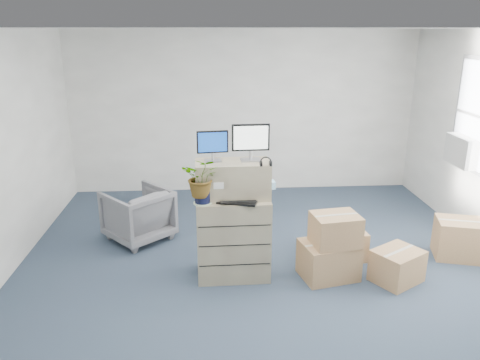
% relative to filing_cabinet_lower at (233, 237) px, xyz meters
% --- Properties ---
extents(ground, '(7.00, 7.00, 0.00)m').
position_rel_filing_cabinet_lower_xyz_m(ground, '(0.36, -0.36, -0.49)').
color(ground, '#212D3C').
rests_on(ground, ground).
extents(wall_back, '(6.00, 0.02, 2.80)m').
position_rel_filing_cabinet_lower_xyz_m(wall_back, '(0.36, 3.15, 0.91)').
color(wall_back, beige).
rests_on(wall_back, ground).
extents(ac_unit, '(0.24, 0.60, 0.40)m').
position_rel_filing_cabinet_lower_xyz_m(ac_unit, '(3.23, 1.04, 0.71)').
color(ac_unit, silver).
rests_on(ac_unit, wall_right).
extents(filing_cabinet_lower, '(0.84, 0.52, 0.97)m').
position_rel_filing_cabinet_lower_xyz_m(filing_cabinet_lower, '(0.00, 0.00, 0.00)').
color(filing_cabinet_lower, gray).
rests_on(filing_cabinet_lower, ground).
extents(filing_cabinet_upper, '(0.84, 0.43, 0.42)m').
position_rel_filing_cabinet_lower_xyz_m(filing_cabinet_upper, '(-0.00, 0.05, 0.69)').
color(filing_cabinet_upper, gray).
rests_on(filing_cabinet_upper, filing_cabinet_lower).
extents(monitor_left, '(0.35, 0.15, 0.35)m').
position_rel_filing_cabinet_lower_xyz_m(monitor_left, '(-0.22, 0.08, 1.10)').
color(monitor_left, '#99999E').
rests_on(monitor_left, filing_cabinet_upper).
extents(monitor_right, '(0.42, 0.17, 0.41)m').
position_rel_filing_cabinet_lower_xyz_m(monitor_right, '(0.20, 0.08, 1.13)').
color(monitor_right, '#99999E').
rests_on(monitor_right, filing_cabinet_upper).
extents(headphones, '(0.13, 0.02, 0.13)m').
position_rel_filing_cabinet_lower_xyz_m(headphones, '(0.35, -0.13, 0.94)').
color(headphones, black).
rests_on(headphones, filing_cabinet_upper).
extents(keyboard, '(0.47, 0.30, 0.02)m').
position_rel_filing_cabinet_lower_xyz_m(keyboard, '(0.04, -0.15, 0.50)').
color(keyboard, black).
rests_on(keyboard, filing_cabinet_lower).
extents(mouse, '(0.08, 0.05, 0.03)m').
position_rel_filing_cabinet_lower_xyz_m(mouse, '(0.37, -0.07, 0.50)').
color(mouse, silver).
rests_on(mouse, filing_cabinet_lower).
extents(water_bottle, '(0.06, 0.06, 0.22)m').
position_rel_filing_cabinet_lower_xyz_m(water_bottle, '(0.07, 0.06, 0.60)').
color(water_bottle, gray).
rests_on(water_bottle, filing_cabinet_lower).
extents(phone_dock, '(0.06, 0.05, 0.13)m').
position_rel_filing_cabinet_lower_xyz_m(phone_dock, '(-0.01, 0.05, 0.53)').
color(phone_dock, silver).
rests_on(phone_dock, filing_cabinet_lower).
extents(external_drive, '(0.22, 0.19, 0.06)m').
position_rel_filing_cabinet_lower_xyz_m(external_drive, '(0.34, 0.14, 0.51)').
color(external_drive, black).
rests_on(external_drive, filing_cabinet_lower).
extents(tissue_box, '(0.25, 0.15, 0.09)m').
position_rel_filing_cabinet_lower_xyz_m(tissue_box, '(0.38, 0.14, 0.59)').
color(tissue_box, '#44A7E9').
rests_on(tissue_box, external_drive).
extents(potted_plant, '(0.50, 0.53, 0.43)m').
position_rel_filing_cabinet_lower_xyz_m(potted_plant, '(-0.34, -0.15, 0.73)').
color(potted_plant, '#AEC59E').
rests_on(potted_plant, filing_cabinet_lower).
extents(office_chair, '(1.05, 1.05, 0.79)m').
position_rel_filing_cabinet_lower_xyz_m(office_chair, '(-1.25, 1.09, -0.09)').
color(office_chair, slate).
rests_on(office_chair, ground).
extents(cardboard_boxes, '(2.60, 1.27, 0.79)m').
position_rel_filing_cabinet_lower_xyz_m(cardboard_boxes, '(1.81, 0.06, -0.21)').
color(cardboard_boxes, '#9C6F4B').
rests_on(cardboard_boxes, ground).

